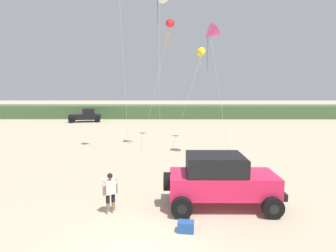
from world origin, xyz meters
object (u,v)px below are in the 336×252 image
Objects in this scene: kite_yellow_diamond at (202,53)px; kite_orange_streamer at (210,34)px; person_watching at (110,191)px; kite_blue_swept at (170,25)px; cooler_box at (186,227)px; jeep at (221,179)px; distant_pickup at (86,116)px.

kite_orange_streamer reaches higher than kite_yellow_diamond.
person_watching is 19.17m from kite_blue_swept.
kite_orange_streamer is 0.80× the size of kite_blue_swept.
kite_blue_swept reaches higher than cooler_box.
jeep is 8.67× the size of cooler_box.
person_watching reaches higher than cooler_box.
cooler_box is 20.63m from kite_blue_swept.
distant_pickup is at bearing 108.65° from person_watching.
jeep is 4.56m from person_watching.
kite_blue_swept reaches higher than jeep.
jeep is 0.42× the size of kite_blue_swept.
person_watching is 0.19× the size of kite_yellow_diamond.
jeep is at bearing -93.28° from kite_yellow_diamond.
person_watching is 0.18× the size of kite_orange_streamer.
kite_orange_streamer is (2.14, 9.93, 8.42)m from cooler_box.
cooler_box is 18.78m from kite_yellow_diamond.
kite_yellow_diamond is at bearing 70.82° from person_watching.
kite_orange_streamer is (5.06, 8.51, 7.67)m from person_watching.
person_watching is 32.21m from distant_pickup.
jeep is at bearing -94.04° from kite_orange_streamer.
cooler_box is 34.57m from distant_pickup.
cooler_box is (2.92, -1.42, -0.75)m from person_watching.
distant_pickup is (-13.22, 31.94, 0.75)m from cooler_box.
jeep is 2.91× the size of person_watching.
kite_orange_streamer is (-0.29, -6.88, 0.39)m from kite_yellow_diamond.
jeep is 18.47m from kite_blue_swept.
kite_orange_streamer reaches higher than jeep.
person_watching is at bearing 161.70° from cooler_box.
person_watching is at bearing -98.35° from kite_blue_swept.
cooler_box is at bearing -88.24° from kite_blue_swept.
cooler_box is at bearing -98.22° from kite_yellow_diamond.
jeep is at bearing 59.99° from cooler_box.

